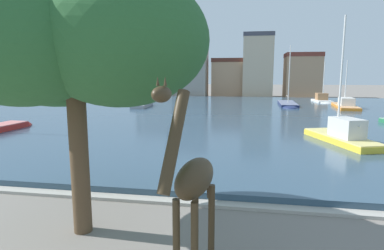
# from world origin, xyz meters

# --- Properties ---
(harbor_water) EXTENTS (81.30, 51.47, 0.36)m
(harbor_water) POSITION_xyz_m (0.00, 33.70, 0.18)
(harbor_water) COLOR #334C60
(harbor_water) RESTS_ON ground
(quay_edge_coping) EXTENTS (81.30, 0.50, 0.12)m
(quay_edge_coping) POSITION_xyz_m (0.00, 7.72, 0.06)
(quay_edge_coping) COLOR #ADA89E
(quay_edge_coping) RESTS_ON ground
(giraffe_statue) EXTENTS (0.98, 2.60, 4.58)m
(giraffe_statue) POSITION_xyz_m (3.02, 3.32, 2.34)
(giraffe_statue) COLOR #382B19
(giraffe_statue) RESTS_ON ground
(sailboat_yellow) EXTENTS (3.85, 7.23, 8.20)m
(sailboat_yellow) POSITION_xyz_m (9.93, 18.48, 0.64)
(sailboat_yellow) COLOR gold
(sailboat_yellow) RESTS_ON ground
(sailboat_white) EXTENTS (2.43, 6.03, 6.64)m
(sailboat_white) POSITION_xyz_m (15.77, 49.56, 0.54)
(sailboat_white) COLOR white
(sailboat_white) RESTS_ON ground
(sailboat_navy) EXTENTS (2.49, 9.51, 8.51)m
(sailboat_navy) POSITION_xyz_m (9.74, 42.59, 0.39)
(sailboat_navy) COLOR navy
(sailboat_navy) RESTS_ON ground
(sailboat_orange) EXTENTS (3.16, 9.76, 6.41)m
(sailboat_orange) POSITION_xyz_m (16.68, 41.32, 0.55)
(sailboat_orange) COLOR orange
(sailboat_orange) RESTS_ON ground
(sailboat_grey) EXTENTS (2.11, 6.25, 8.75)m
(sailboat_grey) POSITION_xyz_m (-9.55, 37.85, 0.44)
(sailboat_grey) COLOR #939399
(sailboat_grey) RESTS_ON ground
(shade_tree) EXTENTS (7.22, 6.60, 7.22)m
(shade_tree) POSITION_xyz_m (-0.69, 5.30, 5.38)
(shade_tree) COLOR brown
(shade_tree) RESTS_ON ground
(townhouse_end_terrace) EXTENTS (7.92, 5.38, 8.53)m
(townhouse_end_terrace) POSITION_xyz_m (-14.78, 62.94, 4.28)
(townhouse_end_terrace) COLOR beige
(townhouse_end_terrace) RESTS_ON ground
(townhouse_narrow_midrow) EXTENTS (8.24, 5.53, 12.21)m
(townhouse_narrow_midrow) POSITION_xyz_m (-8.20, 63.32, 6.12)
(townhouse_narrow_midrow) COLOR gray
(townhouse_narrow_midrow) RESTS_ON ground
(townhouse_wide_warehouse) EXTENTS (7.87, 5.88, 7.89)m
(townhouse_wide_warehouse) POSITION_xyz_m (0.71, 65.41, 3.96)
(townhouse_wide_warehouse) COLOR tan
(townhouse_wide_warehouse) RESTS_ON ground
(townhouse_tall_gabled) EXTENTS (6.00, 6.65, 12.78)m
(townhouse_tall_gabled) POSITION_xyz_m (6.13, 64.75, 6.41)
(townhouse_tall_gabled) COLOR #C6B293
(townhouse_tall_gabled) RESTS_ON ground
(townhouse_corner_house) EXTENTS (6.84, 6.58, 8.81)m
(townhouse_corner_house) POSITION_xyz_m (14.91, 64.52, 4.42)
(townhouse_corner_house) COLOR tan
(townhouse_corner_house) RESTS_ON ground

